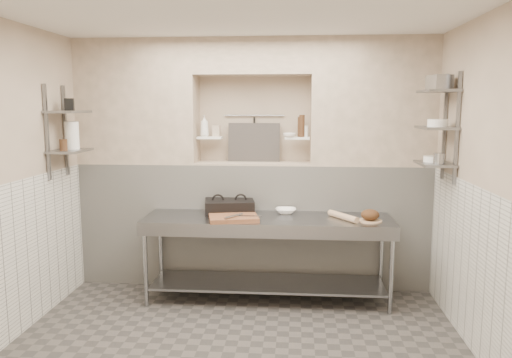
# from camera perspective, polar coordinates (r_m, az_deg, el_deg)

# --- Properties ---
(floor) EXTENTS (4.00, 3.90, 0.10)m
(floor) POSITION_cam_1_polar(r_m,az_deg,el_deg) (4.47, -2.35, -19.78)
(floor) COLOR #484440
(floor) RESTS_ON ground
(ceiling) EXTENTS (4.00, 3.90, 0.10)m
(ceiling) POSITION_cam_1_polar(r_m,az_deg,el_deg) (4.03, -2.61, 19.68)
(ceiling) COLOR silver
(ceiling) RESTS_ON ground
(wall_right) EXTENTS (0.10, 3.90, 2.80)m
(wall_right) POSITION_cam_1_polar(r_m,az_deg,el_deg) (4.27, 26.01, -1.38)
(wall_right) COLOR #BEA78F
(wall_right) RESTS_ON ground
(wall_back) EXTENTS (4.00, 0.10, 2.80)m
(wall_back) POSITION_cam_1_polar(r_m,az_deg,el_deg) (5.97, -0.11, 2.01)
(wall_back) COLOR #BEA78F
(wall_back) RESTS_ON ground
(wall_front) EXTENTS (4.00, 0.10, 2.80)m
(wall_front) POSITION_cam_1_polar(r_m,az_deg,el_deg) (2.08, -9.35, -10.14)
(wall_front) COLOR #BEA78F
(wall_front) RESTS_ON ground
(backwall_lower) EXTENTS (4.00, 0.40, 1.40)m
(backwall_lower) POSITION_cam_1_polar(r_m,az_deg,el_deg) (5.85, -0.31, -5.10)
(backwall_lower) COLOR silver
(backwall_lower) RESTS_ON floor
(alcove_sill) EXTENTS (1.30, 0.40, 0.02)m
(alcove_sill) POSITION_cam_1_polar(r_m,az_deg,el_deg) (5.72, -0.32, 1.83)
(alcove_sill) COLOR #BEA78F
(alcove_sill) RESTS_ON backwall_lower
(backwall_pillar_left) EXTENTS (1.35, 0.40, 1.40)m
(backwall_pillar_left) POSITION_cam_1_polar(r_m,az_deg,el_deg) (5.95, -13.29, 8.52)
(backwall_pillar_left) COLOR #BEA78F
(backwall_pillar_left) RESTS_ON backwall_lower
(backwall_pillar_right) EXTENTS (1.35, 0.40, 1.40)m
(backwall_pillar_right) POSITION_cam_1_polar(r_m,az_deg,el_deg) (5.73, 13.15, 8.54)
(backwall_pillar_right) COLOR #BEA78F
(backwall_pillar_right) RESTS_ON backwall_lower
(backwall_header) EXTENTS (1.30, 0.40, 0.40)m
(backwall_header) POSITION_cam_1_polar(r_m,az_deg,el_deg) (5.71, -0.33, 13.77)
(backwall_header) COLOR #BEA78F
(backwall_header) RESTS_ON backwall_lower
(wainscot_left) EXTENTS (0.02, 3.90, 1.40)m
(wainscot_left) POSITION_cam_1_polar(r_m,az_deg,el_deg) (4.83, -26.87, -8.92)
(wainscot_left) COLOR silver
(wainscot_left) RESTS_ON floor
(wainscot_right) EXTENTS (0.02, 3.90, 1.40)m
(wainscot_right) POSITION_cam_1_polar(r_m,az_deg,el_deg) (4.41, 24.69, -10.39)
(wainscot_right) COLOR silver
(wainscot_right) RESTS_ON floor
(alcove_shelf_left) EXTENTS (0.28, 0.16, 0.02)m
(alcove_shelf_left) POSITION_cam_1_polar(r_m,az_deg,el_deg) (5.76, -5.30, 4.73)
(alcove_shelf_left) COLOR white
(alcove_shelf_left) RESTS_ON backwall_lower
(alcove_shelf_right) EXTENTS (0.28, 0.16, 0.02)m
(alcove_shelf_right) POSITION_cam_1_polar(r_m,az_deg,el_deg) (5.68, 4.73, 4.69)
(alcove_shelf_right) COLOR white
(alcove_shelf_right) RESTS_ON backwall_lower
(utensil_rail) EXTENTS (0.70, 0.02, 0.02)m
(utensil_rail) POSITION_cam_1_polar(r_m,az_deg,el_deg) (5.86, -0.18, 7.27)
(utensil_rail) COLOR gray
(utensil_rail) RESTS_ON wall_back
(hanging_steel) EXTENTS (0.02, 0.02, 0.30)m
(hanging_steel) POSITION_cam_1_polar(r_m,az_deg,el_deg) (5.84, -0.19, 5.60)
(hanging_steel) COLOR black
(hanging_steel) RESTS_ON utensil_rail
(splash_panel) EXTENTS (0.60, 0.08, 0.45)m
(splash_panel) POSITION_cam_1_polar(r_m,az_deg,el_deg) (5.80, -0.23, 4.20)
(splash_panel) COLOR #383330
(splash_panel) RESTS_ON alcove_sill
(shelf_rail_left_a) EXTENTS (0.03, 0.03, 0.95)m
(shelf_rail_left_a) POSITION_cam_1_polar(r_m,az_deg,el_deg) (5.73, -20.95, 5.20)
(shelf_rail_left_a) COLOR slate
(shelf_rail_left_a) RESTS_ON wall_left
(shelf_rail_left_b) EXTENTS (0.03, 0.03, 0.95)m
(shelf_rail_left_b) POSITION_cam_1_polar(r_m,az_deg,el_deg) (5.37, -22.79, 4.94)
(shelf_rail_left_b) COLOR slate
(shelf_rail_left_b) RESTS_ON wall_left
(wall_shelf_left_lower) EXTENTS (0.30, 0.50, 0.02)m
(wall_shelf_left_lower) POSITION_cam_1_polar(r_m,az_deg,el_deg) (5.50, -20.47, 3.04)
(wall_shelf_left_lower) COLOR slate
(wall_shelf_left_lower) RESTS_ON wall_left
(wall_shelf_left_upper) EXTENTS (0.30, 0.50, 0.03)m
(wall_shelf_left_upper) POSITION_cam_1_polar(r_m,az_deg,el_deg) (5.49, -20.68, 7.20)
(wall_shelf_left_upper) COLOR slate
(wall_shelf_left_upper) RESTS_ON wall_left
(shelf_rail_right_a) EXTENTS (0.03, 0.03, 1.05)m
(shelf_rail_right_a) POSITION_cam_1_polar(r_m,az_deg,el_deg) (5.38, 20.75, 5.58)
(shelf_rail_right_a) COLOR slate
(shelf_rail_right_a) RESTS_ON wall_right
(shelf_rail_right_b) EXTENTS (0.03, 0.03, 1.05)m
(shelf_rail_right_b) POSITION_cam_1_polar(r_m,az_deg,el_deg) (5.00, 22.01, 5.35)
(shelf_rail_right_b) COLOR slate
(shelf_rail_right_b) RESTS_ON wall_right
(wall_shelf_right_lower) EXTENTS (0.30, 0.50, 0.02)m
(wall_shelf_right_lower) POSITION_cam_1_polar(r_m,az_deg,el_deg) (5.18, 19.72, 1.66)
(wall_shelf_right_lower) COLOR slate
(wall_shelf_right_lower) RESTS_ON wall_right
(wall_shelf_right_mid) EXTENTS (0.30, 0.50, 0.02)m
(wall_shelf_right_mid) POSITION_cam_1_polar(r_m,az_deg,el_deg) (5.15, 19.91, 5.53)
(wall_shelf_right_mid) COLOR slate
(wall_shelf_right_mid) RESTS_ON wall_right
(wall_shelf_right_upper) EXTENTS (0.30, 0.50, 0.03)m
(wall_shelf_right_upper) POSITION_cam_1_polar(r_m,az_deg,el_deg) (5.15, 20.10, 9.42)
(wall_shelf_right_upper) COLOR slate
(wall_shelf_right_upper) RESTS_ON wall_right
(prep_table) EXTENTS (2.60, 0.70, 0.90)m
(prep_table) POSITION_cam_1_polar(r_m,az_deg,el_deg) (5.30, 1.34, -7.16)
(prep_table) COLOR gray
(prep_table) RESTS_ON floor
(panini_press) EXTENTS (0.58, 0.47, 0.14)m
(panini_press) POSITION_cam_1_polar(r_m,az_deg,el_deg) (5.47, -3.06, -3.14)
(panini_press) COLOR black
(panini_press) RESTS_ON prep_table
(cutting_board) EXTENTS (0.56, 0.44, 0.04)m
(cutting_board) POSITION_cam_1_polar(r_m,az_deg,el_deg) (5.12, -2.58, -4.49)
(cutting_board) COLOR brown
(cutting_board) RESTS_ON prep_table
(knife_blade) EXTENTS (0.24, 0.04, 0.01)m
(knife_blade) POSITION_cam_1_polar(r_m,az_deg,el_deg) (5.10, -0.76, -4.25)
(knife_blade) COLOR gray
(knife_blade) RESTS_ON cutting_board
(tongs) EXTENTS (0.17, 0.23, 0.02)m
(tongs) POSITION_cam_1_polar(r_m,az_deg,el_deg) (5.05, -2.57, -4.26)
(tongs) COLOR gray
(tongs) RESTS_ON cutting_board
(mixing_bowl) EXTENTS (0.24, 0.24, 0.06)m
(mixing_bowl) POSITION_cam_1_polar(r_m,az_deg,el_deg) (5.45, 3.42, -3.66)
(mixing_bowl) COLOR white
(mixing_bowl) RESTS_ON prep_table
(rolling_pin) EXTENTS (0.30, 0.39, 0.07)m
(rolling_pin) POSITION_cam_1_polar(r_m,az_deg,el_deg) (5.22, 9.91, -4.23)
(rolling_pin) COLOR tan
(rolling_pin) RESTS_ON prep_table
(bread_board) EXTENTS (0.24, 0.24, 0.01)m
(bread_board) POSITION_cam_1_polar(r_m,az_deg,el_deg) (5.20, 12.89, -4.67)
(bread_board) COLOR tan
(bread_board) RESTS_ON prep_table
(bread_loaf) EXTENTS (0.18, 0.18, 0.11)m
(bread_loaf) POSITION_cam_1_polar(r_m,az_deg,el_deg) (5.19, 12.91, -4.00)
(bread_loaf) COLOR #4C2D19
(bread_loaf) RESTS_ON bread_board
(bottle_soap) EXTENTS (0.10, 0.10, 0.24)m
(bottle_soap) POSITION_cam_1_polar(r_m,az_deg,el_deg) (5.73, -5.92, 6.05)
(bottle_soap) COLOR white
(bottle_soap) RESTS_ON alcove_shelf_left
(jar_alcove) EXTENTS (0.08, 0.08, 0.12)m
(jar_alcove) POSITION_cam_1_polar(r_m,az_deg,el_deg) (5.79, -4.55, 5.50)
(jar_alcove) COLOR #BEA78F
(jar_alcove) RESTS_ON alcove_shelf_left
(bowl_alcove) EXTENTS (0.18, 0.18, 0.05)m
(bowl_alcove) POSITION_cam_1_polar(r_m,az_deg,el_deg) (5.63, 3.84, 5.03)
(bowl_alcove) COLOR white
(bowl_alcove) RESTS_ON alcove_shelf_right
(condiment_a) EXTENTS (0.06, 0.06, 0.23)m
(condiment_a) POSITION_cam_1_polar(r_m,az_deg,el_deg) (5.69, 5.08, 5.96)
(condiment_a) COLOR #3C2616
(condiment_a) RESTS_ON alcove_shelf_right
(condiment_b) EXTENTS (0.06, 0.06, 0.25)m
(condiment_b) POSITION_cam_1_polar(r_m,az_deg,el_deg) (5.66, 5.27, 6.05)
(condiment_b) COLOR #3C2616
(condiment_b) RESTS_ON alcove_shelf_right
(condiment_c) EXTENTS (0.07, 0.07, 0.13)m
(condiment_c) POSITION_cam_1_polar(r_m,az_deg,el_deg) (5.70, 5.64, 5.46)
(condiment_c) COLOR white
(condiment_c) RESTS_ON alcove_shelf_right
(jug_left) EXTENTS (0.14, 0.14, 0.29)m
(jug_left) POSITION_cam_1_polar(r_m,az_deg,el_deg) (5.55, -20.29, 4.69)
(jug_left) COLOR white
(jug_left) RESTS_ON wall_shelf_left_lower
(jar_left) EXTENTS (0.08, 0.08, 0.12)m
(jar_left) POSITION_cam_1_polar(r_m,az_deg,el_deg) (5.37, -21.15, 3.65)
(jar_left) COLOR #3C2616
(jar_left) RESTS_ON wall_shelf_left_lower
(box_left_upper) EXTENTS (0.11, 0.11, 0.12)m
(box_left_upper) POSITION_cam_1_polar(r_m,az_deg,el_deg) (5.52, -20.55, 7.98)
(box_left_upper) COLOR black
(box_left_upper) RESTS_ON wall_shelf_left_upper
(bowl_right) EXTENTS (0.19, 0.19, 0.06)m
(bowl_right) POSITION_cam_1_polar(r_m,az_deg,el_deg) (5.23, 19.59, 2.17)
(bowl_right) COLOR white
(bowl_right) RESTS_ON wall_shelf_right_lower
(canister_right) EXTENTS (0.11, 0.11, 0.11)m
(canister_right) POSITION_cam_1_polar(r_m,az_deg,el_deg) (5.03, 20.19, 2.20)
(canister_right) COLOR gray
(canister_right) RESTS_ON wall_shelf_right_lower
(bowl_right_mid) EXTENTS (0.19, 0.19, 0.07)m
(bowl_right_mid) POSITION_cam_1_polar(r_m,az_deg,el_deg) (5.11, 20.05, 6.04)
(bowl_right_mid) COLOR white
(bowl_right_mid) RESTS_ON wall_shelf_right_mid
(basket_right) EXTENTS (0.22, 0.25, 0.14)m
(basket_right) POSITION_cam_1_polar(r_m,az_deg,el_deg) (5.13, 20.22, 10.33)
(basket_right) COLOR gray
(basket_right) RESTS_ON wall_shelf_right_upper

